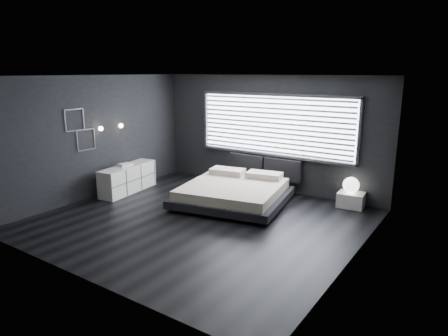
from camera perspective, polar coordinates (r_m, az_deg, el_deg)
The scene contains 12 objects.
room at distance 7.61m, azimuth -3.60°, elevation 2.40°, with size 6.04×6.00×2.80m.
window at distance 9.73m, azimuth 7.13°, elevation 6.05°, with size 4.14×0.09×1.52m.
headboard at distance 9.96m, azimuth 5.79°, elevation 0.17°, with size 1.96×0.16×0.52m.
sconce_near at distance 9.63m, azimuth -17.21°, elevation 5.40°, with size 0.18×0.11×0.11m.
sconce_far at distance 10.01m, azimuth -14.53°, elevation 5.87°, with size 0.18×0.11×0.11m.
wall_art_upper at distance 9.31m, azimuth -20.55°, elevation 6.44°, with size 0.01×0.48×0.48m.
wall_art_lower at distance 9.52m, azimuth -19.10°, elevation 3.83°, with size 0.01×0.48×0.48m.
bed at distance 8.88m, azimuth 1.38°, elevation -3.43°, with size 2.65×2.56×0.59m.
nightstand at distance 9.14m, azimuth 17.69°, elevation -4.34°, with size 0.55×0.46×0.32m, color white.
orb_lamp at distance 9.04m, azimuth 17.69°, elevation -2.34°, with size 0.35×0.35×0.35m, color white.
dresser at distance 10.03m, azimuth -13.55°, elevation -1.48°, with size 0.67×1.69×0.66m.
book_stack at distance 9.93m, azimuth -13.92°, elevation 0.48°, with size 0.30×0.36×0.06m.
Camera 1 is at (4.58, -5.90, 2.89)m, focal length 32.00 mm.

